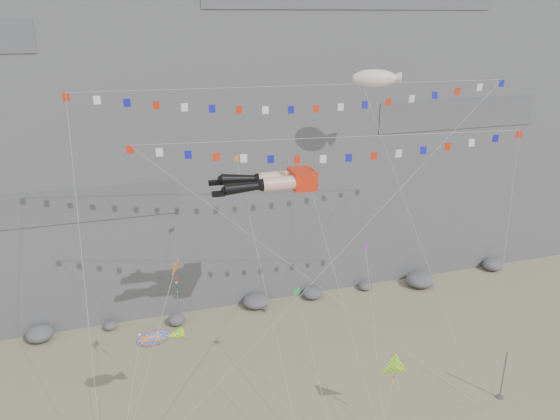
% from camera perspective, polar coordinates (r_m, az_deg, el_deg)
% --- Properties ---
extents(ground, '(120.00, 120.00, 0.00)m').
position_cam_1_polar(ground, '(42.25, 3.92, -21.02)').
color(ground, gray).
rests_on(ground, ground).
extents(cliff, '(80.00, 28.00, 50.00)m').
position_cam_1_polar(cliff, '(62.88, -6.61, 17.27)').
color(cliff, slate).
rests_on(cliff, ground).
extents(talus_boulders, '(60.00, 3.00, 1.20)m').
position_cam_1_polar(talus_boulders, '(55.22, -2.53, -9.51)').
color(talus_boulders, slate).
rests_on(talus_boulders, ground).
extents(anchor_pole_right, '(0.12, 0.12, 4.12)m').
position_cam_1_polar(anchor_pole_right, '(45.92, 22.31, -15.68)').
color(anchor_pole_right, slate).
rests_on(anchor_pole_right, ground).
extents(legs_kite, '(8.24, 14.56, 21.32)m').
position_cam_1_polar(legs_kite, '(37.92, -0.60, 3.02)').
color(legs_kite, red).
rests_on(legs_kite, ground).
extents(flag_banner_upper, '(31.97, 11.52, 29.65)m').
position_cam_1_polar(flag_banner_upper, '(39.70, 2.49, 12.82)').
color(flag_banner_upper, red).
rests_on(flag_banner_upper, ground).
extents(flag_banner_lower, '(27.05, 8.61, 22.99)m').
position_cam_1_polar(flag_banner_lower, '(37.44, 5.97, 7.52)').
color(flag_banner_lower, red).
rests_on(flag_banner_lower, ground).
extents(harlequin_kite, '(6.48, 7.73, 14.85)m').
position_cam_1_polar(harlequin_kite, '(36.40, -10.91, -6.00)').
color(harlequin_kite, red).
rests_on(harlequin_kite, ground).
extents(fish_windsock, '(5.56, 7.58, 10.93)m').
position_cam_1_polar(fish_windsock, '(37.01, -13.09, -12.95)').
color(fish_windsock, orange).
rests_on(fish_windsock, ground).
extents(delta_kite, '(5.10, 5.22, 8.07)m').
position_cam_1_polar(delta_kite, '(38.89, 11.90, -15.80)').
color(delta_kite, yellow).
rests_on(delta_kite, ground).
extents(blimp_windsock, '(5.66, 14.98, 26.51)m').
position_cam_1_polar(blimp_windsock, '(47.01, 9.82, 13.34)').
color(blimp_windsock, beige).
rests_on(blimp_windsock, ground).
extents(small_kite_a, '(1.17, 15.83, 23.01)m').
position_cam_1_polar(small_kite_a, '(41.33, -4.39, 4.44)').
color(small_kite_a, orange).
rests_on(small_kite_a, ground).
extents(small_kite_b, '(3.60, 11.27, 15.26)m').
position_cam_1_polar(small_kite_b, '(43.15, 8.97, -4.18)').
color(small_kite_b, purple).
rests_on(small_kite_b, ground).
extents(small_kite_c, '(1.04, 11.66, 14.03)m').
position_cam_1_polar(small_kite_c, '(39.82, 1.84, -8.80)').
color(small_kite_c, green).
rests_on(small_kite_c, ground).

